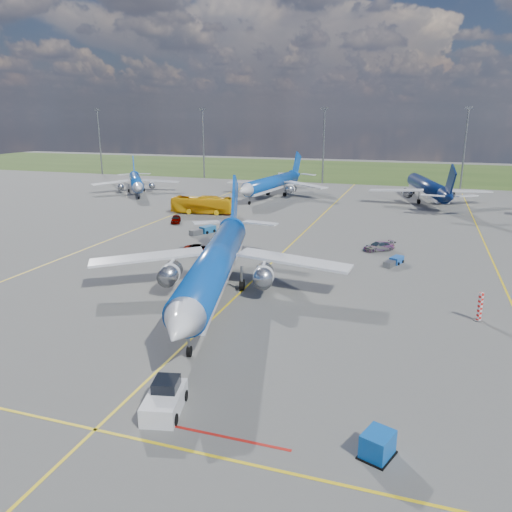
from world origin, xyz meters
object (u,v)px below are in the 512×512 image
(service_car_b, at_px, (200,249))
(service_car_c, at_px, (379,246))
(uld_container, at_px, (378,445))
(service_car_a, at_px, (176,219))
(bg_jet_n, at_px, (426,202))
(pushback_tug, at_px, (165,399))
(baggage_tug_c, at_px, (204,230))
(bg_jet_nw, at_px, (137,193))
(apron_bus, at_px, (202,205))
(baggage_tug_w, at_px, (394,261))
(warning_post, at_px, (480,307))
(main_airliner, at_px, (216,297))
(bg_jet_nnw, at_px, (272,197))

(service_car_b, bearing_deg, service_car_c, -80.16)
(uld_container, bearing_deg, service_car_a, 146.80)
(bg_jet_n, distance_m, pushback_tug, 100.75)
(baggage_tug_c, bearing_deg, bg_jet_nw, 158.27)
(bg_jet_n, bearing_deg, service_car_c, 67.99)
(apron_bus, relative_size, service_car_a, 3.12)
(baggage_tug_c, bearing_deg, service_car_c, 20.14)
(pushback_tug, bearing_deg, uld_container, -14.39)
(service_car_b, relative_size, service_car_c, 0.97)
(service_car_b, distance_m, service_car_c, 27.65)
(apron_bus, bearing_deg, baggage_tug_w, -129.66)
(pushback_tug, bearing_deg, baggage_tug_c, 98.26)
(bg_jet_n, relative_size, service_car_b, 8.23)
(apron_bus, bearing_deg, pushback_tug, -164.84)
(warning_post, bearing_deg, bg_jet_n, 93.96)
(uld_container, distance_m, service_car_b, 49.63)
(service_car_a, bearing_deg, baggage_tug_c, -58.92)
(main_airliner, xyz_separation_m, baggage_tug_w, (18.70, 20.06, 0.46))
(bg_jet_nw, distance_m, main_airliner, 85.23)
(bg_jet_nnw, xyz_separation_m, service_car_a, (-8.70, -36.88, 0.73))
(service_car_a, distance_m, service_car_b, 23.51)
(bg_jet_n, bearing_deg, uld_container, 74.35)
(apron_bus, bearing_deg, service_car_a, 167.93)
(apron_bus, xyz_separation_m, service_car_b, (12.85, -29.54, -1.18))
(bg_jet_nw, bearing_deg, baggage_tug_c, -79.75)
(bg_jet_n, distance_m, apron_bus, 54.84)
(bg_jet_n, height_order, main_airliner, main_airliner)
(service_car_c, xyz_separation_m, baggage_tug_w, (2.71, -6.97, -0.27))
(warning_post, distance_m, service_car_b, 40.67)
(pushback_tug, xyz_separation_m, service_car_b, (-15.23, 39.21, -0.19))
(warning_post, distance_m, bg_jet_nnw, 82.73)
(main_airliner, xyz_separation_m, service_car_b, (-9.76, 16.94, 0.67))
(bg_jet_n, bearing_deg, warning_post, 79.89)
(main_airliner, bearing_deg, bg_jet_nw, 113.47)
(baggage_tug_w, relative_size, baggage_tug_c, 0.83)
(warning_post, bearing_deg, main_airliner, -175.57)
(bg_jet_nw, xyz_separation_m, bg_jet_nnw, (36.78, 5.03, 0.00))
(warning_post, height_order, uld_container, warning_post)
(bg_jet_nw, relative_size, service_car_a, 7.78)
(warning_post, xyz_separation_m, baggage_tug_c, (-42.76, 27.15, -0.95))
(bg_jet_nnw, relative_size, baggage_tug_c, 7.27)
(baggage_tug_w, bearing_deg, bg_jet_nw, 167.56)
(pushback_tug, bearing_deg, bg_jet_nw, 109.33)
(bg_jet_nw, bearing_deg, service_car_b, -84.16)
(warning_post, relative_size, service_car_a, 0.70)
(bg_jet_nnw, xyz_separation_m, service_car_c, (30.82, -45.83, 0.73))
(uld_container, height_order, service_car_c, uld_container)
(service_car_a, xyz_separation_m, service_car_c, (39.52, -8.96, -0.00))
(pushback_tug, distance_m, baggage_tug_c, 55.37)
(uld_container, bearing_deg, main_airliner, 151.86)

